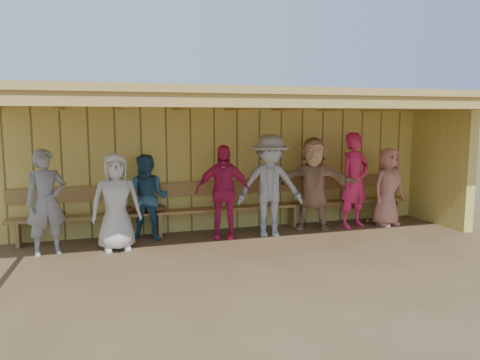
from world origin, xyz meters
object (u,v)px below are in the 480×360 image
(player_d, at_px, (223,192))
(player_b, at_px, (116,202))
(player_a, at_px, (46,202))
(player_e, at_px, (270,186))
(player_g, at_px, (355,180))
(player_c, at_px, (148,198))
(player_h, at_px, (388,187))
(player_f, at_px, (313,184))
(bench, at_px, (228,202))

(player_d, bearing_deg, player_b, -153.94)
(player_a, relative_size, player_e, 0.90)
(player_b, bearing_deg, player_g, -0.21)
(player_a, xyz_separation_m, player_c, (1.58, 0.40, -0.08))
(player_b, xyz_separation_m, player_d, (1.82, 0.26, 0.04))
(player_c, relative_size, player_h, 0.97)
(player_f, bearing_deg, player_b, -149.75)
(player_e, relative_size, player_g, 0.99)
(player_e, distance_m, bench, 0.94)
(player_g, bearing_deg, player_d, 165.90)
(player_a, relative_size, player_c, 1.10)
(player_h, bearing_deg, bench, 153.64)
(player_b, relative_size, player_h, 1.03)
(player_g, bearing_deg, player_b, 168.60)
(player_a, bearing_deg, player_f, -11.58)
(player_c, distance_m, player_h, 4.59)
(player_a, bearing_deg, player_c, -0.92)
(player_h, bearing_deg, player_e, 165.45)
(player_a, relative_size, player_b, 1.04)
(player_c, relative_size, player_g, 0.81)
(player_e, relative_size, player_f, 1.04)
(player_e, height_order, bench, player_e)
(player_c, xyz_separation_m, player_e, (2.10, -0.32, 0.16))
(bench, bearing_deg, player_a, -167.09)
(player_h, bearing_deg, player_f, 158.78)
(player_b, distance_m, bench, 2.21)
(player_a, height_order, player_g, player_g)
(player_a, bearing_deg, bench, -2.26)
(player_a, height_order, player_e, player_e)
(player_c, height_order, player_h, player_h)
(player_c, relative_size, bench, 0.20)
(player_c, xyz_separation_m, bench, (1.50, 0.31, -0.21))
(player_d, relative_size, player_e, 0.91)
(player_e, xyz_separation_m, player_g, (1.80, 0.16, 0.01))
(player_b, distance_m, player_f, 3.62)
(player_c, height_order, bench, player_c)
(player_f, distance_m, player_g, 0.85)
(player_a, bearing_deg, player_g, -12.62)
(player_e, distance_m, player_f, 0.97)
(player_e, bearing_deg, player_a, -167.53)
(player_d, distance_m, player_e, 0.84)
(player_b, relative_size, player_d, 0.96)
(player_e, bearing_deg, player_g, 16.27)
(player_d, xyz_separation_m, player_e, (0.84, -0.09, 0.09))
(player_e, bearing_deg, player_c, -177.42)
(player_d, distance_m, player_g, 2.63)
(player_b, distance_m, player_h, 5.14)
(player_f, height_order, player_h, player_f)
(player_e, height_order, player_f, player_e)
(player_e, distance_m, player_g, 1.80)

